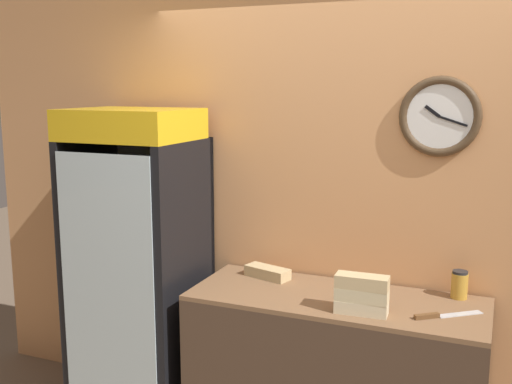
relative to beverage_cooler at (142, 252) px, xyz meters
name	(u,v)px	position (x,y,z in m)	size (l,w,h in m)	color
wall_back	(355,208)	(1.24, 0.32, 0.31)	(5.20, 0.10, 2.70)	tan
prep_counter	(334,379)	(1.24, -0.03, -0.57)	(1.56, 0.62, 0.94)	#4C3828
beverage_cooler	(142,252)	(0.00, 0.00, 0.00)	(0.72, 0.64, 1.92)	black
sandwich_stack_bottom	(361,307)	(1.41, -0.21, -0.07)	(0.26, 0.12, 0.07)	beige
sandwich_stack_middle	(362,294)	(1.41, -0.21, -0.01)	(0.26, 0.11, 0.07)	beige
sandwich_stack_top	(362,282)	(1.41, -0.21, 0.06)	(0.26, 0.11, 0.07)	tan
sandwich_flat_left	(267,272)	(0.78, 0.13, -0.07)	(0.29, 0.17, 0.06)	tan
chefs_knife	(439,315)	(1.77, -0.11, -0.10)	(0.31, 0.25, 0.02)	silver
condiment_jar	(459,285)	(1.84, 0.20, -0.03)	(0.09, 0.09, 0.15)	gold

